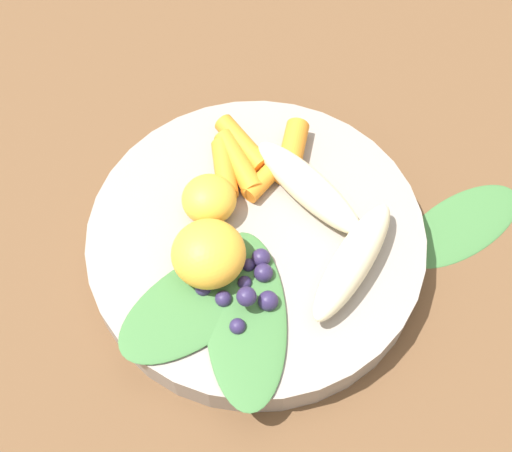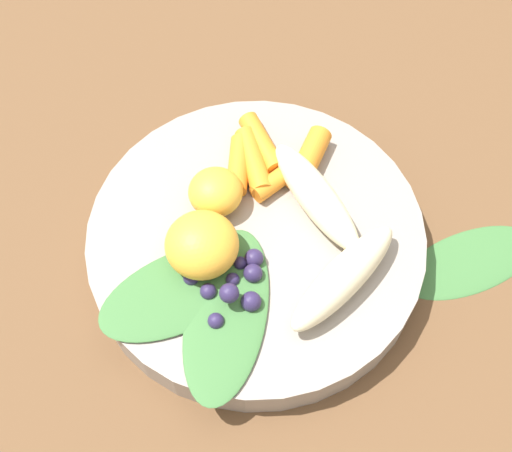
# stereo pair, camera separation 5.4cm
# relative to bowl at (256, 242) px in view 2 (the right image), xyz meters

# --- Properties ---
(ground_plane) EXTENTS (2.40, 2.40, 0.00)m
(ground_plane) POSITION_rel_bowl_xyz_m (0.00, 0.00, -0.02)
(ground_plane) COLOR brown
(bowl) EXTENTS (0.26, 0.26, 0.03)m
(bowl) POSITION_rel_bowl_xyz_m (0.00, 0.00, 0.00)
(bowl) COLOR gray
(bowl) RESTS_ON ground_plane
(banana_peeled_left) EXTENTS (0.08, 0.11, 0.03)m
(banana_peeled_left) POSITION_rel_bowl_xyz_m (-0.04, -0.03, 0.03)
(banana_peeled_left) COLOR beige
(banana_peeled_left) RESTS_ON bowl
(banana_peeled_right) EXTENTS (0.09, 0.10, 0.03)m
(banana_peeled_right) POSITION_rel_bowl_xyz_m (-0.07, 0.04, 0.03)
(banana_peeled_right) COLOR beige
(banana_peeled_right) RESTS_ON bowl
(orange_segment_near) EXTENTS (0.05, 0.05, 0.04)m
(orange_segment_near) POSITION_rel_bowl_xyz_m (0.04, 0.02, 0.04)
(orange_segment_near) COLOR #F4A833
(orange_segment_near) RESTS_ON bowl
(orange_segment_far) EXTENTS (0.04, 0.04, 0.03)m
(orange_segment_far) POSITION_rel_bowl_xyz_m (0.03, -0.03, 0.03)
(orange_segment_far) COLOR #F4A833
(orange_segment_far) RESTS_ON bowl
(carrot_front) EXTENTS (0.04, 0.06, 0.02)m
(carrot_front) POSITION_rel_bowl_xyz_m (-0.04, -0.06, 0.02)
(carrot_front) COLOR orange
(carrot_front) RESTS_ON bowl
(carrot_mid_left) EXTENTS (0.05, 0.05, 0.01)m
(carrot_mid_left) POSITION_rel_bowl_xyz_m (-0.02, -0.05, 0.02)
(carrot_mid_left) COLOR orange
(carrot_mid_left) RESTS_ON bowl
(carrot_mid_right) EXTENTS (0.04, 0.06, 0.02)m
(carrot_mid_right) POSITION_rel_bowl_xyz_m (-0.00, -0.08, 0.02)
(carrot_mid_right) COLOR orange
(carrot_mid_right) RESTS_ON bowl
(carrot_rear) EXTENTS (0.03, 0.06, 0.02)m
(carrot_rear) POSITION_rel_bowl_xyz_m (0.01, -0.06, 0.02)
(carrot_rear) COLOR orange
(carrot_rear) RESTS_ON bowl
(carrot_small) EXTENTS (0.02, 0.05, 0.02)m
(carrot_small) POSITION_rel_bowl_xyz_m (0.02, -0.06, 0.02)
(carrot_small) COLOR orange
(carrot_small) RESTS_ON bowl
(blueberry_pile) EXTENTS (0.06, 0.06, 0.03)m
(blueberry_pile) POSITION_rel_bowl_xyz_m (0.01, 0.05, 0.02)
(blueberry_pile) COLOR #2D234C
(blueberry_pile) RESTS_ON bowl
(kale_leaf_left) EXTENTS (0.14, 0.12, 0.01)m
(kale_leaf_left) POSITION_rel_bowl_xyz_m (0.05, 0.05, 0.02)
(kale_leaf_left) COLOR #3D7038
(kale_leaf_left) RESTS_ON bowl
(kale_leaf_right) EXTENTS (0.07, 0.14, 0.01)m
(kale_leaf_right) POSITION_rel_bowl_xyz_m (0.02, 0.07, 0.02)
(kale_leaf_right) COLOR #3D7038
(kale_leaf_right) RESTS_ON bowl
(kale_leaf_stray) EXTENTS (0.13, 0.10, 0.01)m
(kale_leaf_stray) POSITION_rel_bowl_xyz_m (-0.17, 0.00, -0.01)
(kale_leaf_stray) COLOR #3D7038
(kale_leaf_stray) RESTS_ON ground_plane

